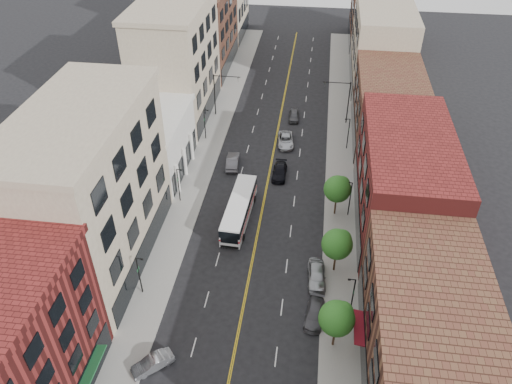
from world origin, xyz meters
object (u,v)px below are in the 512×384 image
at_px(car_angle_b, 153,363).
at_px(car_lane_a, 280,172).
at_px(city_bus, 239,209).
at_px(car_lane_behind, 233,161).
at_px(car_parked_mid, 315,314).
at_px(car_parked_far, 317,275).
at_px(car_lane_b, 286,140).
at_px(car_lane_c, 294,115).

bearing_deg(car_angle_b, car_lane_a, 124.00).
bearing_deg(city_bus, car_lane_behind, 106.26).
relative_size(car_parked_mid, car_parked_far, 0.93).
bearing_deg(car_lane_behind, car_parked_mid, 110.66).
xyz_separation_m(city_bus, car_lane_b, (4.26, 18.75, -0.98)).
xyz_separation_m(car_angle_b, car_lane_behind, (1.69, 33.80, 0.15)).
relative_size(car_angle_b, car_parked_far, 0.83).
relative_size(car_lane_b, car_lane_c, 1.25).
xyz_separation_m(city_bus, car_lane_behind, (-2.85, 11.74, -0.90)).
height_order(car_angle_b, car_parked_far, car_parked_far).
relative_size(car_parked_far, car_lane_b, 0.93).
relative_size(car_lane_behind, car_lane_c, 1.18).
bearing_deg(car_parked_far, city_bus, 133.74).
xyz_separation_m(car_angle_b, car_lane_a, (8.69, 32.19, 0.03)).
xyz_separation_m(car_parked_far, car_lane_b, (-5.79, 27.89, -0.10)).
height_order(car_parked_far, car_lane_a, car_parked_far).
height_order(car_parked_mid, car_lane_c, car_lane_c).
height_order(car_parked_mid, car_parked_far, car_parked_far).
relative_size(car_parked_mid, car_lane_b, 0.86).
bearing_deg(car_lane_b, car_lane_c, 78.11).
height_order(car_angle_b, car_lane_c, car_lane_c).
bearing_deg(car_lane_a, city_bus, -111.65).
height_order(car_angle_b, car_parked_mid, car_angle_b).
xyz_separation_m(car_parked_mid, car_lane_a, (-5.90, 24.51, 0.04)).
height_order(city_bus, car_parked_far, city_bus).
bearing_deg(car_lane_c, car_lane_a, -95.15).
height_order(city_bus, car_parked_mid, city_bus).
distance_m(car_lane_behind, car_lane_b, 9.98).
bearing_deg(car_parked_far, car_lane_c, 94.07).
bearing_deg(car_lane_c, city_bus, -102.80).
height_order(car_angle_b, car_lane_b, car_lane_b).
height_order(car_parked_mid, car_lane_b, car_lane_b).
relative_size(car_lane_a, car_lane_c, 1.15).
height_order(city_bus, car_lane_c, city_bus).
distance_m(car_lane_behind, car_lane_a, 7.18).
xyz_separation_m(city_bus, car_parked_far, (10.05, -9.15, -0.88)).
distance_m(city_bus, car_parked_mid, 17.58).
height_order(car_parked_mid, car_lane_a, car_lane_a).
height_order(car_parked_far, car_lane_b, car_parked_far).
xyz_separation_m(car_angle_b, car_lane_c, (9.53, 48.91, 0.05)).
xyz_separation_m(car_parked_mid, car_lane_c, (-5.06, 41.23, 0.06)).
bearing_deg(car_parked_mid, car_lane_c, 102.68).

